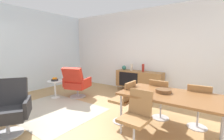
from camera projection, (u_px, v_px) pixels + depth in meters
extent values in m
plane|color=tan|center=(94.00, 116.00, 3.45)|extent=(8.32, 8.32, 0.00)
cube|color=white|center=(144.00, 51.00, 5.36)|extent=(6.80, 0.12, 2.80)
cube|color=silver|center=(20.00, 51.00, 5.08)|extent=(0.12, 5.60, 2.80)
cube|color=olive|center=(139.00, 79.00, 5.26)|extent=(1.60, 0.44, 0.56)
cube|color=black|center=(128.00, 79.00, 5.25)|extent=(0.70, 0.01, 0.48)
cylinder|color=olive|center=(118.00, 88.00, 5.60)|extent=(0.03, 0.03, 0.16)
cylinder|color=olive|center=(158.00, 95.00, 4.75)|extent=(0.03, 0.03, 0.16)
cylinder|color=olive|center=(123.00, 86.00, 5.87)|extent=(0.03, 0.03, 0.16)
cylinder|color=olive|center=(162.00, 92.00, 5.03)|extent=(0.03, 0.03, 0.16)
cylinder|color=maroon|center=(143.00, 68.00, 5.13)|extent=(0.08, 0.08, 0.25)
ellipsoid|color=#337266|center=(124.00, 68.00, 5.55)|extent=(0.16, 0.16, 0.16)
cylinder|color=beige|center=(131.00, 67.00, 5.38)|extent=(0.08, 0.08, 0.23)
cube|color=brown|center=(171.00, 95.00, 2.54)|extent=(1.60, 0.90, 0.04)
cylinder|color=#B7B7BC|center=(121.00, 114.00, 2.69)|extent=(0.04, 0.04, 0.70)
cylinder|color=#B7B7BC|center=(140.00, 102.00, 3.32)|extent=(0.04, 0.04, 0.70)
cylinder|color=#B7B7BC|center=(223.00, 119.00, 2.50)|extent=(0.04, 0.04, 0.70)
cylinder|color=brown|center=(163.00, 91.00, 2.63)|extent=(0.26, 0.26, 0.06)
cube|color=#9E7042|center=(134.00, 119.00, 2.28)|extent=(0.42, 0.42, 0.05)
cube|color=#9E7042|center=(140.00, 102.00, 2.39)|extent=(0.38, 0.11, 0.38)
cylinder|color=#B7B7BC|center=(134.00, 134.00, 2.31)|extent=(0.04, 0.04, 0.42)
cube|color=#9E7042|center=(161.00, 98.00, 3.28)|extent=(0.41, 0.41, 0.05)
cube|color=#9E7042|center=(159.00, 90.00, 3.11)|extent=(0.38, 0.10, 0.38)
cylinder|color=#B7B7BC|center=(161.00, 108.00, 3.32)|extent=(0.04, 0.04, 0.42)
cylinder|color=#B7B7BC|center=(160.00, 118.00, 3.34)|extent=(0.36, 0.36, 0.01)
cube|color=#9E7042|center=(122.00, 100.00, 3.12)|extent=(0.41, 0.41, 0.05)
cube|color=#9E7042|center=(130.00, 91.00, 2.99)|extent=(0.10, 0.38, 0.38)
cylinder|color=#B7B7BC|center=(121.00, 111.00, 3.16)|extent=(0.04, 0.04, 0.42)
cylinder|color=#B7B7BC|center=(121.00, 121.00, 3.18)|extent=(0.36, 0.36, 0.01)
cube|color=#9E7042|center=(199.00, 105.00, 2.88)|extent=(0.42, 0.42, 0.05)
cube|color=#9E7042|center=(199.00, 96.00, 2.70)|extent=(0.38, 0.11, 0.38)
cylinder|color=#B7B7BC|center=(198.00, 117.00, 2.92)|extent=(0.04, 0.04, 0.42)
cylinder|color=#B7B7BC|center=(197.00, 127.00, 2.94)|extent=(0.36, 0.36, 0.01)
cube|color=red|center=(77.00, 85.00, 4.77)|extent=(0.74, 0.71, 0.20)
cube|color=red|center=(73.00, 76.00, 4.50)|extent=(0.65, 0.43, 0.51)
cube|color=red|center=(87.00, 83.00, 4.65)|extent=(0.20, 0.50, 0.28)
cube|color=red|center=(68.00, 81.00, 4.86)|extent=(0.20, 0.50, 0.28)
cylinder|color=#B7B7BC|center=(78.00, 92.00, 4.80)|extent=(0.06, 0.06, 0.28)
cylinder|color=#B7B7BC|center=(78.00, 96.00, 4.82)|extent=(0.48, 0.48, 0.02)
cube|color=#262628|center=(6.00, 113.00, 2.66)|extent=(0.80, 0.81, 0.20)
cube|color=#262628|center=(9.00, 92.00, 2.84)|extent=(0.57, 0.65, 0.51)
cube|color=#262628|center=(28.00, 107.00, 2.76)|extent=(0.45, 0.34, 0.28)
cylinder|color=#B7B7BC|center=(8.00, 127.00, 2.69)|extent=(0.06, 0.06, 0.28)
cylinder|color=#B7B7BC|center=(8.00, 134.00, 2.71)|extent=(0.48, 0.48, 0.02)
cylinder|color=white|center=(55.00, 81.00, 4.65)|extent=(0.44, 0.44, 0.02)
cylinder|color=white|center=(55.00, 90.00, 4.68)|extent=(0.05, 0.05, 0.50)
cone|color=white|center=(56.00, 97.00, 4.71)|extent=(0.32, 0.32, 0.02)
cylinder|color=#262628|center=(55.00, 80.00, 4.64)|extent=(0.20, 0.20, 0.05)
sphere|color=orange|center=(56.00, 79.00, 4.61)|extent=(0.07, 0.07, 0.07)
sphere|color=orange|center=(56.00, 78.00, 4.66)|extent=(0.07, 0.07, 0.07)
sphere|color=orange|center=(54.00, 78.00, 4.66)|extent=(0.07, 0.07, 0.07)
sphere|color=orange|center=(53.00, 79.00, 4.60)|extent=(0.07, 0.07, 0.07)
cube|color=#B2B2B7|center=(19.00, 98.00, 4.62)|extent=(0.29, 0.38, 0.02)
cube|color=#334C8C|center=(19.00, 98.00, 4.62)|extent=(0.29, 0.36, 0.02)
cube|color=#B2B2B7|center=(20.00, 97.00, 4.63)|extent=(0.31, 0.40, 0.02)
cube|color=gold|center=(20.00, 96.00, 4.62)|extent=(0.31, 0.39, 0.03)
cube|color=silver|center=(20.00, 95.00, 4.62)|extent=(0.26, 0.33, 0.01)
cube|color=#3F7F4C|center=(19.00, 95.00, 4.61)|extent=(0.27, 0.34, 0.03)
cube|color=#B7AD99|center=(53.00, 110.00, 3.77)|extent=(2.20, 1.70, 0.01)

